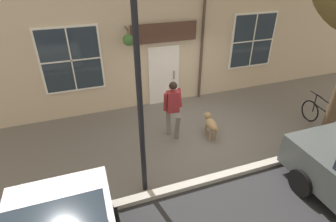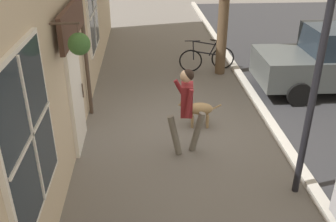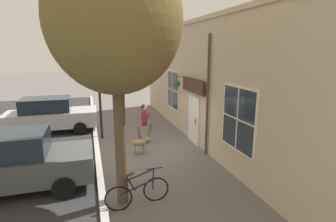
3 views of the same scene
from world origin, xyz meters
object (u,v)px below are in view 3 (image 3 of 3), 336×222
at_px(parked_car_nearest_curb, 51,115).
at_px(street_lamp, 98,61).
at_px(street_tree_by_curb, 117,23).
at_px(dog_on_leash, 141,143).
at_px(leaning_bicycle, 138,192).
at_px(pedestrian_walking, 144,120).
at_px(parked_car_mid_block, 13,162).

height_order(parked_car_nearest_curb, street_lamp, street_lamp).
bearing_deg(street_tree_by_curb, parked_car_nearest_curb, -70.34).
distance_m(dog_on_leash, leaning_bicycle, 3.63).
bearing_deg(street_lamp, pedestrian_walking, 142.79).
height_order(street_tree_by_curb, parked_car_mid_block, street_tree_by_curb).
bearing_deg(parked_car_nearest_curb, street_lamp, 143.91).
bearing_deg(dog_on_leash, street_lamp, -59.79).
relative_size(street_tree_by_curb, parked_car_mid_block, 1.50).
height_order(street_tree_by_curb, parked_car_nearest_curb, street_tree_by_curb).
bearing_deg(street_tree_by_curb, street_lamp, -87.32).
relative_size(street_tree_by_curb, street_lamp, 1.17).
relative_size(pedestrian_walking, parked_car_mid_block, 0.41).
relative_size(pedestrian_walking, street_lamp, 0.32).
xyz_separation_m(parked_car_mid_block, street_lamp, (-2.68, -4.11, 2.65)).
distance_m(parked_car_nearest_curb, parked_car_mid_block, 5.84).
bearing_deg(leaning_bicycle, parked_car_nearest_curb, -68.83).
xyz_separation_m(street_tree_by_curb, parked_car_mid_block, (2.94, -1.52, -3.74)).
distance_m(pedestrian_walking, street_lamp, 3.30).
relative_size(dog_on_leash, leaning_bicycle, 0.56).
xyz_separation_m(leaning_bicycle, street_lamp, (0.60, -5.92, 3.15)).
distance_m(pedestrian_walking, dog_on_leash, 1.28).
distance_m(pedestrian_walking, street_tree_by_curb, 5.77).
height_order(dog_on_leash, leaning_bicycle, leaning_bicycle).
bearing_deg(pedestrian_walking, parked_car_nearest_curb, -36.57).
bearing_deg(leaning_bicycle, pedestrian_walking, -104.10).
distance_m(pedestrian_walking, leaning_bicycle, 4.78).
relative_size(dog_on_leash, parked_car_nearest_curb, 0.22).
relative_size(leaning_bicycle, street_lamp, 0.31).
relative_size(parked_car_nearest_curb, parked_car_mid_block, 1.00).
xyz_separation_m(dog_on_leash, leaning_bicycle, (0.79, 3.54, -0.06)).
xyz_separation_m(pedestrian_walking, parked_car_nearest_curb, (4.11, -3.05, -0.19)).
height_order(pedestrian_walking, street_lamp, street_lamp).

